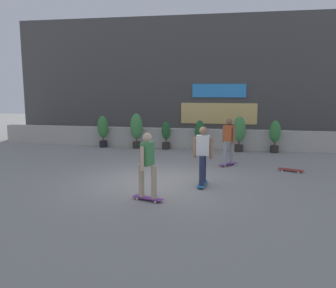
# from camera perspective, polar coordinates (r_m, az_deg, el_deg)

# --- Properties ---
(ground_plane) EXTENTS (48.00, 48.00, 0.00)m
(ground_plane) POSITION_cam_1_polar(r_m,az_deg,el_deg) (10.56, -1.51, -6.10)
(ground_plane) COLOR gray
(planter_wall) EXTENTS (18.00, 0.40, 0.90)m
(planter_wall) POSITION_cam_1_polar(r_m,az_deg,el_deg) (16.27, 2.93, 0.91)
(planter_wall) COLOR #B2ADA3
(planter_wall) RESTS_ON ground
(building_backdrop) EXTENTS (20.00, 2.08, 6.50)m
(building_backdrop) POSITION_cam_1_polar(r_m,az_deg,el_deg) (20.08, 4.57, 10.45)
(building_backdrop) COLOR #4C4947
(building_backdrop) RESTS_ON ground
(potted_plant_0) EXTENTS (0.49, 0.49, 1.46)m
(potted_plant_0) POSITION_cam_1_polar(r_m,az_deg,el_deg) (16.74, -10.45, 2.37)
(potted_plant_0) COLOR black
(potted_plant_0) RESTS_ON ground
(potted_plant_1) EXTENTS (0.56, 0.56, 1.60)m
(potted_plant_1) POSITION_cam_1_polar(r_m,az_deg,el_deg) (16.22, -5.12, 2.60)
(potted_plant_1) COLOR #2D2823
(potted_plant_1) RESTS_ON ground
(potted_plant_2) EXTENTS (0.39, 0.39, 1.25)m
(potted_plant_2) POSITION_cam_1_polar(r_m,az_deg,el_deg) (15.94, -0.33, 1.59)
(potted_plant_2) COLOR #2D2823
(potted_plant_2) RESTS_ON ground
(potted_plant_3) EXTENTS (0.44, 0.44, 1.34)m
(potted_plant_3) POSITION_cam_1_polar(r_m,az_deg,el_deg) (15.71, 5.14, 1.72)
(potted_plant_3) COLOR brown
(potted_plant_3) RESTS_ON ground
(potted_plant_4) EXTENTS (0.53, 0.53, 1.54)m
(potted_plant_4) POSITION_cam_1_polar(r_m,az_deg,el_deg) (15.62, 11.43, 2.06)
(potted_plant_4) COLOR #2D2823
(potted_plant_4) RESTS_ON ground
(potted_plant_5) EXTENTS (0.46, 0.46, 1.38)m
(potted_plant_5) POSITION_cam_1_polar(r_m,az_deg,el_deg) (15.73, 16.87, 1.48)
(potted_plant_5) COLOR #2D2823
(potted_plant_5) RESTS_ON ground
(skater_far_left) EXTENTS (0.56, 0.81, 1.70)m
(skater_far_left) POSITION_cam_1_polar(r_m,az_deg,el_deg) (9.94, 5.65, -1.54)
(skater_far_left) COLOR #266699
(skater_far_left) RESTS_ON ground
(skater_far_right) EXTENTS (0.82, 0.54, 1.70)m
(skater_far_right) POSITION_cam_1_polar(r_m,az_deg,el_deg) (8.64, -3.34, -3.13)
(skater_far_right) COLOR #72338C
(skater_far_right) RESTS_ON ground
(skater_mid_plaza) EXTENTS (0.66, 0.75, 1.70)m
(skater_mid_plaza) POSITION_cam_1_polar(r_m,az_deg,el_deg) (12.69, 9.78, 0.69)
(skater_mid_plaza) COLOR #72338C
(skater_mid_plaza) RESTS_ON ground
(skateboard_near_camera) EXTENTS (0.82, 0.47, 0.08)m
(skateboard_near_camera) POSITION_cam_1_polar(r_m,az_deg,el_deg) (12.47, 19.18, -3.94)
(skateboard_near_camera) COLOR maroon
(skateboard_near_camera) RESTS_ON ground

